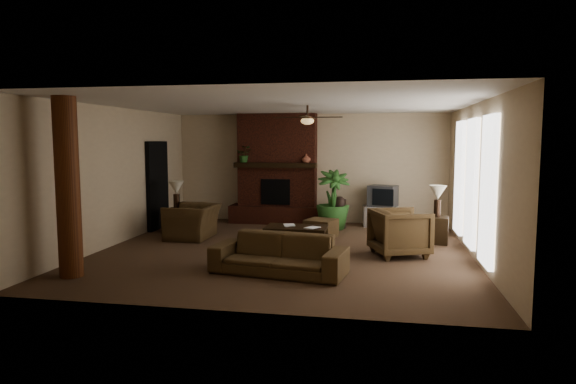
% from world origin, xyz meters
% --- Properties ---
extents(room_shell, '(7.00, 7.00, 7.00)m').
position_xyz_m(room_shell, '(0.00, 0.00, 1.40)').
color(room_shell, brown).
rests_on(room_shell, ground).
extents(fireplace, '(2.40, 0.70, 2.80)m').
position_xyz_m(fireplace, '(-0.80, 3.22, 1.16)').
color(fireplace, '#4D2014').
rests_on(fireplace, ground).
extents(windows, '(0.08, 3.65, 2.35)m').
position_xyz_m(windows, '(3.45, 0.20, 1.35)').
color(windows, white).
rests_on(windows, ground).
extents(log_column, '(0.36, 0.36, 2.80)m').
position_xyz_m(log_column, '(-2.95, -2.40, 1.40)').
color(log_column, brown).
rests_on(log_column, ground).
extents(doorway, '(0.10, 1.00, 2.10)m').
position_xyz_m(doorway, '(-3.44, 1.80, 1.05)').
color(doorway, black).
rests_on(doorway, ground).
extents(ceiling_fan, '(1.35, 1.35, 0.37)m').
position_xyz_m(ceiling_fan, '(0.40, 0.30, 2.53)').
color(ceiling_fan, black).
rests_on(ceiling_fan, ceiling).
extents(sofa, '(2.21, 0.96, 0.84)m').
position_xyz_m(sofa, '(0.22, -1.65, 0.42)').
color(sofa, '#4C3820').
rests_on(sofa, ground).
extents(armchair_left, '(0.74, 1.13, 0.98)m').
position_xyz_m(armchair_left, '(-2.19, 0.83, 0.49)').
color(armchair_left, '#4C3820').
rests_on(armchair_left, ground).
extents(armchair_right, '(1.14, 1.18, 0.96)m').
position_xyz_m(armchair_right, '(2.18, -0.04, 0.48)').
color(armchair_right, '#4C3820').
rests_on(armchair_right, ground).
extents(coffee_table, '(1.20, 0.70, 0.43)m').
position_xyz_m(coffee_table, '(0.19, 0.27, 0.37)').
color(coffee_table, black).
rests_on(coffee_table, ground).
extents(ottoman, '(0.76, 0.76, 0.40)m').
position_xyz_m(ottoman, '(0.55, 1.42, 0.20)').
color(ottoman, '#4C3820').
rests_on(ottoman, ground).
extents(tv_stand, '(0.89, 0.58, 0.50)m').
position_xyz_m(tv_stand, '(1.84, 3.12, 0.25)').
color(tv_stand, '#BCBCBF').
rests_on(tv_stand, ground).
extents(tv, '(0.77, 0.70, 0.52)m').
position_xyz_m(tv, '(1.89, 3.06, 0.76)').
color(tv, '#3C3C3F').
rests_on(tv, tv_stand).
extents(floor_vase, '(0.34, 0.34, 0.77)m').
position_xyz_m(floor_vase, '(0.84, 2.70, 0.43)').
color(floor_vase, black).
rests_on(floor_vase, ground).
extents(floor_plant, '(1.22, 1.60, 0.80)m').
position_xyz_m(floor_plant, '(0.71, 2.52, 0.40)').
color(floor_plant, '#2C5A24').
rests_on(floor_plant, ground).
extents(side_table_left, '(0.56, 0.56, 0.55)m').
position_xyz_m(side_table_left, '(-2.82, 1.40, 0.28)').
color(side_table_left, black).
rests_on(side_table_left, ground).
extents(lamp_left, '(0.37, 0.37, 0.65)m').
position_xyz_m(lamp_left, '(-2.79, 1.39, 1.00)').
color(lamp_left, black).
rests_on(lamp_left, side_table_left).
extents(side_table_right, '(0.57, 0.57, 0.55)m').
position_xyz_m(side_table_right, '(2.96, 1.27, 0.28)').
color(side_table_right, black).
rests_on(side_table_right, ground).
extents(lamp_right, '(0.45, 0.45, 0.65)m').
position_xyz_m(lamp_right, '(2.99, 1.31, 1.00)').
color(lamp_right, black).
rests_on(lamp_right, side_table_right).
extents(mantel_plant, '(0.43, 0.47, 0.33)m').
position_xyz_m(mantel_plant, '(-1.61, 3.00, 1.72)').
color(mantel_plant, '#2C5A24').
rests_on(mantel_plant, fireplace).
extents(mantel_vase, '(0.27, 0.28, 0.22)m').
position_xyz_m(mantel_vase, '(-0.01, 2.98, 1.67)').
color(mantel_vase, '#99543D').
rests_on(mantel_vase, fireplace).
extents(book_a, '(0.21, 0.09, 0.29)m').
position_xyz_m(book_a, '(-0.06, 0.27, 0.57)').
color(book_a, '#999999').
rests_on(book_a, coffee_table).
extents(book_b, '(0.20, 0.12, 0.29)m').
position_xyz_m(book_b, '(0.44, 0.17, 0.58)').
color(book_b, '#999999').
rests_on(book_b, coffee_table).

